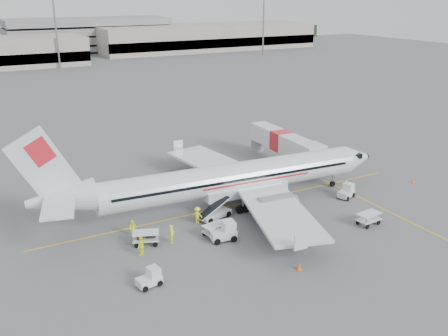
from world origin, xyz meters
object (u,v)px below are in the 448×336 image
(aircraft, at_px, (234,158))
(tug_fore, at_px, (346,191))
(tug_aft, at_px, (149,278))
(jet_bridge, at_px, (281,147))
(belt_loader, at_px, (215,207))
(tug_mid, at_px, (223,231))

(aircraft, bearing_deg, tug_fore, -15.70)
(aircraft, relative_size, tug_aft, 20.07)
(jet_bridge, bearing_deg, aircraft, -142.26)
(aircraft, distance_m, jet_bridge, 16.33)
(belt_loader, height_order, tug_mid, belt_loader)
(tug_mid, distance_m, tug_aft, 9.90)
(jet_bridge, xyz_separation_m, belt_loader, (-16.38, -11.57, -0.96))
(aircraft, xyz_separation_m, jet_bridge, (12.93, 9.43, -3.22))
(belt_loader, xyz_separation_m, tug_mid, (-1.59, -4.73, -0.33))
(tug_mid, bearing_deg, tug_aft, -147.74)
(tug_fore, bearing_deg, tug_aft, 173.01)
(tug_fore, bearing_deg, aircraft, 139.40)
(tug_fore, bearing_deg, tug_mid, 167.08)
(jet_bridge, relative_size, tug_aft, 8.63)
(belt_loader, distance_m, tug_fore, 16.01)
(aircraft, distance_m, tug_fore, 13.96)
(jet_bridge, relative_size, tug_mid, 6.95)
(jet_bridge, bearing_deg, belt_loader, -143.15)
(jet_bridge, bearing_deg, tug_mid, -136.18)
(aircraft, distance_m, tug_mid, 9.64)
(belt_loader, height_order, tug_aft, belt_loader)
(jet_bridge, height_order, tug_fore, jet_bridge)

